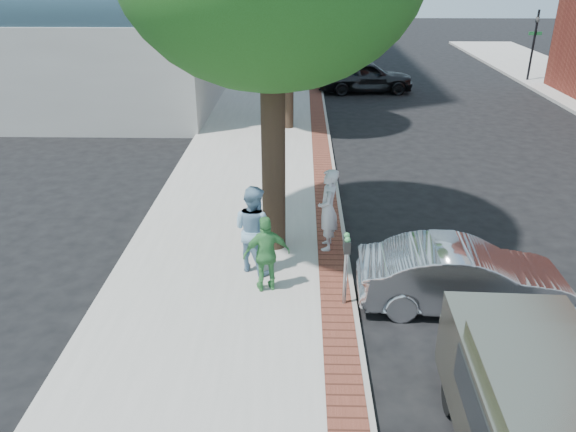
{
  "coord_description": "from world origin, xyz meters",
  "views": [
    {
      "loc": [
        -0.02,
        -9.64,
        6.17
      ],
      "look_at": [
        -0.27,
        1.23,
        1.2
      ],
      "focal_mm": 35.0,
      "sensor_mm": 36.0,
      "label": 1
    }
  ],
  "objects_px": {
    "person_gray": "(328,210)",
    "bg_car": "(365,76)",
    "person_green": "(267,254)",
    "sedan_silver": "(462,277)",
    "person_officer": "(254,229)",
    "parking_meter": "(346,255)",
    "van": "(547,432)"
  },
  "relations": [
    {
      "from": "person_green",
      "to": "sedan_silver",
      "type": "height_order",
      "value": "person_green"
    },
    {
      "from": "sedan_silver",
      "to": "bg_car",
      "type": "relative_size",
      "value": 0.83
    },
    {
      "from": "person_gray",
      "to": "van",
      "type": "height_order",
      "value": "person_gray"
    },
    {
      "from": "parking_meter",
      "to": "person_green",
      "type": "distance_m",
      "value": 1.61
    },
    {
      "from": "van",
      "to": "person_green",
      "type": "bearing_deg",
      "value": 131.57
    },
    {
      "from": "person_green",
      "to": "van",
      "type": "xyz_separation_m",
      "value": [
        3.66,
        -4.47,
        0.01
      ]
    },
    {
      "from": "person_gray",
      "to": "person_officer",
      "type": "distance_m",
      "value": 1.88
    },
    {
      "from": "bg_car",
      "to": "van",
      "type": "xyz_separation_m",
      "value": [
        -0.22,
        -23.73,
        0.14
      ]
    },
    {
      "from": "person_gray",
      "to": "van",
      "type": "relative_size",
      "value": 0.4
    },
    {
      "from": "person_green",
      "to": "sedan_silver",
      "type": "distance_m",
      "value": 3.79
    },
    {
      "from": "van",
      "to": "parking_meter",
      "type": "bearing_deg",
      "value": 120.71
    },
    {
      "from": "person_gray",
      "to": "person_officer",
      "type": "height_order",
      "value": "same"
    },
    {
      "from": "parking_meter",
      "to": "person_officer",
      "type": "distance_m",
      "value": 2.23
    },
    {
      "from": "bg_car",
      "to": "van",
      "type": "bearing_deg",
      "value": 175.08
    },
    {
      "from": "person_green",
      "to": "bg_car",
      "type": "height_order",
      "value": "person_green"
    },
    {
      "from": "sedan_silver",
      "to": "van",
      "type": "distance_m",
      "value": 4.2
    },
    {
      "from": "parking_meter",
      "to": "bg_car",
      "type": "relative_size",
      "value": 0.31
    },
    {
      "from": "person_green",
      "to": "bg_car",
      "type": "bearing_deg",
      "value": -116.23
    },
    {
      "from": "van",
      "to": "person_gray",
      "type": "bearing_deg",
      "value": 113.11
    },
    {
      "from": "parking_meter",
      "to": "person_gray",
      "type": "relative_size",
      "value": 0.78
    },
    {
      "from": "person_gray",
      "to": "bg_car",
      "type": "xyz_separation_m",
      "value": [
        2.61,
        17.45,
        -0.28
      ]
    },
    {
      "from": "parking_meter",
      "to": "person_green",
      "type": "height_order",
      "value": "person_green"
    },
    {
      "from": "bg_car",
      "to": "person_green",
      "type": "bearing_deg",
      "value": 164.2
    },
    {
      "from": "person_green",
      "to": "bg_car",
      "type": "xyz_separation_m",
      "value": [
        3.89,
        19.25,
        -0.13
      ]
    },
    {
      "from": "person_green",
      "to": "van",
      "type": "bearing_deg",
      "value": 114.51
    },
    {
      "from": "parking_meter",
      "to": "person_gray",
      "type": "bearing_deg",
      "value": 95.87
    },
    {
      "from": "person_gray",
      "to": "sedan_silver",
      "type": "relative_size",
      "value": 0.48
    },
    {
      "from": "sedan_silver",
      "to": "bg_car",
      "type": "distance_m",
      "value": 19.54
    },
    {
      "from": "person_green",
      "to": "sedan_silver",
      "type": "bearing_deg",
      "value": 160.81
    },
    {
      "from": "person_gray",
      "to": "person_green",
      "type": "xyz_separation_m",
      "value": [
        -1.27,
        -1.81,
        -0.16
      ]
    },
    {
      "from": "person_gray",
      "to": "person_green",
      "type": "distance_m",
      "value": 2.21
    },
    {
      "from": "person_officer",
      "to": "sedan_silver",
      "type": "height_order",
      "value": "person_officer"
    }
  ]
}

